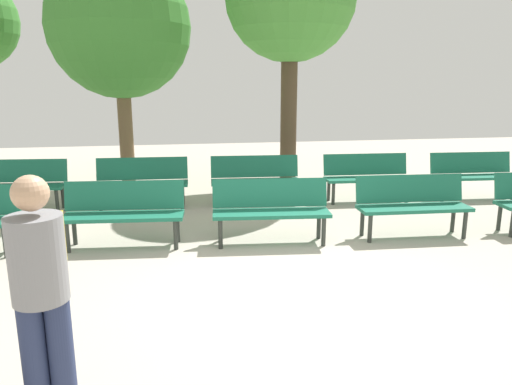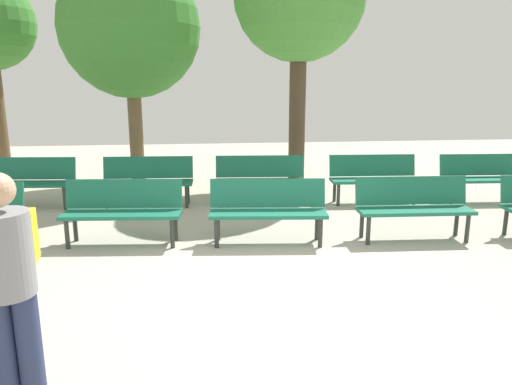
% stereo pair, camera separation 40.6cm
% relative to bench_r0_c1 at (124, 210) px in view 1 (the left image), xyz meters
% --- Properties ---
extents(ground_plane, '(25.19, 25.19, 0.00)m').
position_rel_bench_r0_c1_xyz_m(ground_plane, '(1.90, -1.74, -0.50)').
color(ground_plane, '#B2A899').
extents(bench_r0_c1, '(1.64, 0.62, 0.87)m').
position_rel_bench_r0_c1_xyz_m(bench_r0_c1, '(0.00, 0.00, 0.00)').
color(bench_r0_c1, '#19664C').
rests_on(bench_r0_c1, ground_plane).
extents(bench_r0_c2, '(1.64, 0.63, 0.87)m').
position_rel_bench_r0_c1_xyz_m(bench_r0_c2, '(1.99, -0.19, 0.00)').
color(bench_r0_c2, '#19664C').
rests_on(bench_r0_c2, ground_plane).
extents(bench_r0_c3, '(1.62, 0.56, 0.87)m').
position_rel_bench_r0_c1_xyz_m(bench_r0_c3, '(4.05, -0.27, 0.00)').
color(bench_r0_c3, '#19664C').
rests_on(bench_r0_c3, ground_plane).
extents(bench_r1_c0, '(1.64, 0.62, 0.87)m').
position_rel_bench_r0_c1_xyz_m(bench_r1_c0, '(-1.98, 2.21, 0.00)').
color(bench_r1_c0, '#19664C').
rests_on(bench_r1_c0, ground_plane).
extents(bench_r1_c1, '(1.62, 0.56, 0.87)m').
position_rel_bench_r0_c1_xyz_m(bench_r1_c1, '(0.12, 2.06, 0.00)').
color(bench_r1_c1, '#19664C').
rests_on(bench_r1_c1, ground_plane).
extents(bench_r1_c2, '(1.63, 0.59, 0.87)m').
position_rel_bench_r0_c1_xyz_m(bench_r1_c2, '(2.14, 1.95, 0.00)').
color(bench_r1_c2, '#19664C').
rests_on(bench_r1_c2, ground_plane).
extents(bench_r1_c3, '(1.62, 0.57, 0.87)m').
position_rel_bench_r0_c1_xyz_m(bench_r1_c3, '(4.23, 1.82, 0.00)').
color(bench_r1_c3, '#19664C').
rests_on(bench_r1_c3, ground_plane).
extents(bench_r1_c4, '(1.63, 0.57, 0.87)m').
position_rel_bench_r0_c1_xyz_m(bench_r1_c4, '(6.30, 1.65, 0.00)').
color(bench_r1_c4, '#19664C').
rests_on(bench_r1_c4, ground_plane).
extents(tree_2, '(2.82, 2.82, 4.67)m').
position_rel_bench_r0_c1_xyz_m(tree_2, '(-0.27, 3.82, 2.73)').
color(tree_2, brown).
rests_on(tree_2, ground_plane).
extents(visitor_with_backpack, '(0.38, 0.56, 1.65)m').
position_rel_bench_r0_c1_xyz_m(visitor_with_backpack, '(-0.16, -3.44, 0.43)').
color(visitor_with_backpack, navy).
rests_on(visitor_with_backpack, ground_plane).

